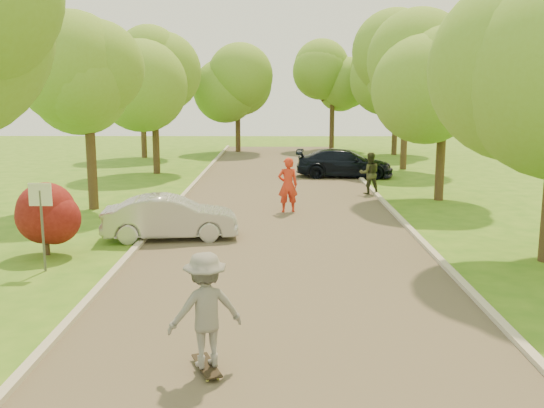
{
  "coord_description": "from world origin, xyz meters",
  "views": [
    {
      "loc": [
        -0.13,
        -10.19,
        4.31
      ],
      "look_at": [
        -0.28,
        6.04,
        1.3
      ],
      "focal_mm": 40.0,
      "sensor_mm": 36.0,
      "label": 1
    }
  ],
  "objects_px": {
    "person_striped": "(288,185)",
    "dark_sedan": "(344,163)",
    "longboard": "(207,366)",
    "skateboarder": "(205,310)",
    "street_sign": "(41,208)",
    "person_olive": "(370,173)",
    "silver_sedan": "(170,217)"
  },
  "relations": [
    {
      "from": "person_striped",
      "to": "dark_sedan",
      "type": "bearing_deg",
      "value": -117.51
    },
    {
      "from": "longboard",
      "to": "skateboarder",
      "type": "xyz_separation_m",
      "value": [
        0.0,
        0.0,
        0.92
      ]
    },
    {
      "from": "street_sign",
      "to": "longboard",
      "type": "xyz_separation_m",
      "value": [
        4.57,
        -5.38,
        -1.46
      ]
    },
    {
      "from": "street_sign",
      "to": "person_olive",
      "type": "xyz_separation_m",
      "value": [
        9.6,
        11.41,
        -0.67
      ]
    },
    {
      "from": "silver_sedan",
      "to": "skateboarder",
      "type": "xyz_separation_m",
      "value": [
        2.07,
        -8.71,
        0.37
      ]
    },
    {
      "from": "longboard",
      "to": "person_olive",
      "type": "bearing_deg",
      "value": -128.49
    },
    {
      "from": "street_sign",
      "to": "skateboarder",
      "type": "xyz_separation_m",
      "value": [
        4.57,
        -5.38,
        -0.54
      ]
    },
    {
      "from": "dark_sedan",
      "to": "skateboarder",
      "type": "height_order",
      "value": "skateboarder"
    },
    {
      "from": "silver_sedan",
      "to": "longboard",
      "type": "xyz_separation_m",
      "value": [
        2.07,
        -8.71,
        -0.55
      ]
    },
    {
      "from": "street_sign",
      "to": "person_olive",
      "type": "height_order",
      "value": "street_sign"
    },
    {
      "from": "dark_sedan",
      "to": "person_olive",
      "type": "relative_size",
      "value": 2.75
    },
    {
      "from": "dark_sedan",
      "to": "person_olive",
      "type": "distance_m",
      "value": 5.29
    },
    {
      "from": "street_sign",
      "to": "person_striped",
      "type": "bearing_deg",
      "value": 50.78
    },
    {
      "from": "longboard",
      "to": "person_olive",
      "type": "height_order",
      "value": "person_olive"
    },
    {
      "from": "silver_sedan",
      "to": "person_olive",
      "type": "relative_size",
      "value": 2.21
    },
    {
      "from": "skateboarder",
      "to": "person_olive",
      "type": "bearing_deg",
      "value": -128.49
    },
    {
      "from": "longboard",
      "to": "person_striped",
      "type": "bearing_deg",
      "value": -118.41
    },
    {
      "from": "street_sign",
      "to": "dark_sedan",
      "type": "bearing_deg",
      "value": 61.37
    },
    {
      "from": "silver_sedan",
      "to": "longboard",
      "type": "height_order",
      "value": "silver_sedan"
    },
    {
      "from": "silver_sedan",
      "to": "person_striped",
      "type": "relative_size",
      "value": 1.97
    },
    {
      "from": "longboard",
      "to": "person_olive",
      "type": "xyz_separation_m",
      "value": [
        5.03,
        16.78,
        0.79
      ]
    },
    {
      "from": "dark_sedan",
      "to": "longboard",
      "type": "height_order",
      "value": "dark_sedan"
    },
    {
      "from": "silver_sedan",
      "to": "skateboarder",
      "type": "height_order",
      "value": "skateboarder"
    },
    {
      "from": "silver_sedan",
      "to": "person_olive",
      "type": "bearing_deg",
      "value": -48.48
    },
    {
      "from": "street_sign",
      "to": "person_olive",
      "type": "relative_size",
      "value": 1.22
    },
    {
      "from": "dark_sedan",
      "to": "silver_sedan",
      "type": "bearing_deg",
      "value": 158.27
    },
    {
      "from": "street_sign",
      "to": "person_striped",
      "type": "xyz_separation_m",
      "value": [
        6.05,
        7.41,
        -0.56
      ]
    },
    {
      "from": "dark_sedan",
      "to": "street_sign",
      "type": "bearing_deg",
      "value": 155.98
    },
    {
      "from": "longboard",
      "to": "person_olive",
      "type": "relative_size",
      "value": 0.54
    },
    {
      "from": "street_sign",
      "to": "dark_sedan",
      "type": "relative_size",
      "value": 0.44
    },
    {
      "from": "street_sign",
      "to": "longboard",
      "type": "distance_m",
      "value": 7.2
    },
    {
      "from": "street_sign",
      "to": "longboard",
      "type": "height_order",
      "value": "street_sign"
    }
  ]
}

